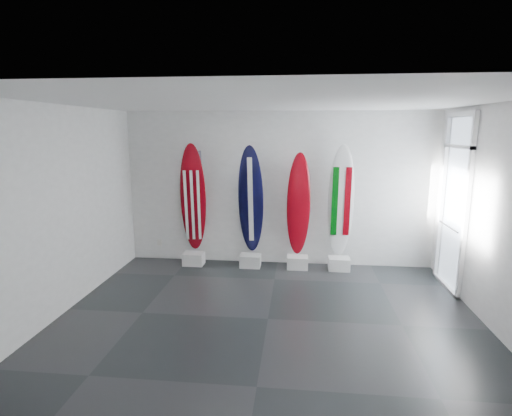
# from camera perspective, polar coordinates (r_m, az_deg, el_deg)

# --- Properties ---
(floor) EXTENTS (6.00, 6.00, 0.00)m
(floor) POSITION_cam_1_polar(r_m,az_deg,el_deg) (5.91, 1.71, -15.50)
(floor) COLOR black
(floor) RESTS_ON ground
(ceiling) EXTENTS (6.00, 6.00, 0.00)m
(ceiling) POSITION_cam_1_polar(r_m,az_deg,el_deg) (5.30, 1.90, 14.91)
(ceiling) COLOR white
(ceiling) RESTS_ON wall_back
(wall_back) EXTENTS (6.00, 0.00, 6.00)m
(wall_back) POSITION_cam_1_polar(r_m,az_deg,el_deg) (7.87, 3.17, 2.70)
(wall_back) COLOR silver
(wall_back) RESTS_ON ground
(wall_front) EXTENTS (6.00, 0.00, 6.00)m
(wall_front) POSITION_cam_1_polar(r_m,az_deg,el_deg) (3.03, -1.81, -11.18)
(wall_front) COLOR silver
(wall_front) RESTS_ON ground
(wall_left) EXTENTS (0.00, 5.00, 5.00)m
(wall_left) POSITION_cam_1_polar(r_m,az_deg,el_deg) (6.37, -26.20, -0.42)
(wall_left) COLOR silver
(wall_left) RESTS_ON ground
(wall_right) EXTENTS (0.00, 5.00, 5.00)m
(wall_right) POSITION_cam_1_polar(r_m,az_deg,el_deg) (5.99, 31.75, -1.62)
(wall_right) COLOR silver
(wall_right) RESTS_ON ground
(display_block_usa) EXTENTS (0.40, 0.30, 0.24)m
(display_block_usa) POSITION_cam_1_polar(r_m,az_deg,el_deg) (8.13, -8.86, -7.15)
(display_block_usa) COLOR silver
(display_block_usa) RESTS_ON floor
(surfboard_usa) EXTENTS (0.57, 0.54, 2.17)m
(surfboard_usa) POSITION_cam_1_polar(r_m,az_deg,el_deg) (7.94, -8.93, 1.34)
(surfboard_usa) COLOR maroon
(surfboard_usa) RESTS_ON display_block_usa
(display_block_navy) EXTENTS (0.40, 0.30, 0.24)m
(display_block_navy) POSITION_cam_1_polar(r_m,az_deg,el_deg) (7.92, -0.81, -7.51)
(display_block_navy) COLOR silver
(display_block_navy) RESTS_ON floor
(surfboard_navy) EXTENTS (0.50, 0.44, 2.14)m
(surfboard_navy) POSITION_cam_1_polar(r_m,az_deg,el_deg) (7.72, -0.74, 1.08)
(surfboard_navy) COLOR black
(surfboard_navy) RESTS_ON display_block_navy
(display_block_swiss) EXTENTS (0.40, 0.30, 0.24)m
(display_block_swiss) POSITION_cam_1_polar(r_m,az_deg,el_deg) (7.87, 5.92, -7.69)
(display_block_swiss) COLOR silver
(display_block_swiss) RESTS_ON floor
(surfboard_swiss) EXTENTS (0.48, 0.28, 2.00)m
(surfboard_swiss) POSITION_cam_1_polar(r_m,az_deg,el_deg) (7.68, 6.09, 0.48)
(surfboard_swiss) COLOR maroon
(surfboard_swiss) RESTS_ON display_block_swiss
(display_block_italy) EXTENTS (0.40, 0.30, 0.24)m
(display_block_italy) POSITION_cam_1_polar(r_m,az_deg,el_deg) (7.91, 11.71, -7.77)
(display_block_italy) COLOR silver
(display_block_italy) RESTS_ON floor
(surfboard_italy) EXTENTS (0.49, 0.25, 2.16)m
(surfboard_italy) POSITION_cam_1_polar(r_m,az_deg,el_deg) (7.71, 11.99, 0.91)
(surfboard_italy) COLOR silver
(surfboard_italy) RESTS_ON display_block_italy
(wall_outlet) EXTENTS (0.09, 0.02, 0.13)m
(wall_outlet) POSITION_cam_1_polar(r_m,az_deg,el_deg) (8.57, -13.58, -4.77)
(wall_outlet) COLOR silver
(wall_outlet) RESTS_ON wall_back
(glass_door) EXTENTS (0.12, 1.16, 2.85)m
(glass_door) POSITION_cam_1_polar(r_m,az_deg,el_deg) (7.40, 26.39, 0.42)
(glass_door) COLOR white
(glass_door) RESTS_ON floor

